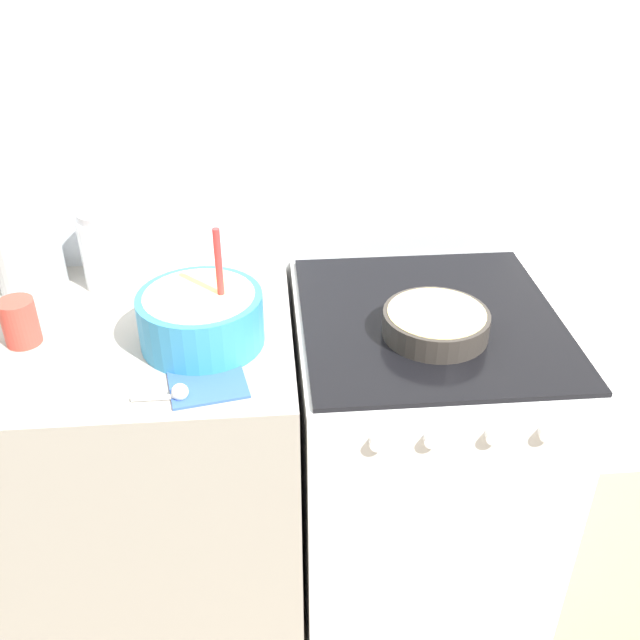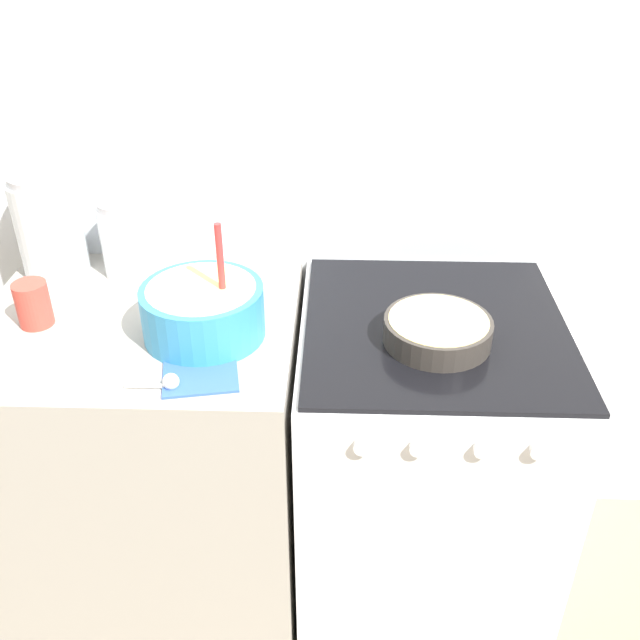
% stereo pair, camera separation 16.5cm
% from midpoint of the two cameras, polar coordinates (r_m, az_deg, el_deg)
% --- Properties ---
extents(wall_back, '(4.57, 0.05, 2.40)m').
position_cam_midpoint_polar(wall_back, '(1.96, 0.97, 12.31)').
color(wall_back, silver).
rests_on(wall_back, ground_plane).
extents(countertop_cabinet, '(0.79, 0.70, 0.93)m').
position_cam_midpoint_polar(countertop_cabinet, '(2.07, -10.57, -11.00)').
color(countertop_cabinet, '#9E998E').
rests_on(countertop_cabinet, ground_plane).
extents(stove, '(0.66, 0.71, 0.93)m').
position_cam_midpoint_polar(stove, '(2.05, 10.47, -11.48)').
color(stove, silver).
rests_on(stove, ground_plane).
extents(mixing_bowl, '(0.29, 0.29, 0.29)m').
position_cam_midpoint_polar(mixing_bowl, '(1.66, -6.57, 0.85)').
color(mixing_bowl, '#338CBF').
rests_on(mixing_bowl, countertop_cabinet).
extents(baking_pan, '(0.25, 0.25, 0.06)m').
position_cam_midpoint_polar(baking_pan, '(1.68, 12.19, -0.87)').
color(baking_pan, '#38332D').
rests_on(baking_pan, stove).
extents(storage_jar_left, '(0.17, 0.17, 0.28)m').
position_cam_midpoint_polar(storage_jar_left, '(2.02, -18.62, 6.68)').
color(storage_jar_left, silver).
rests_on(storage_jar_left, countertop_cabinet).
extents(storage_jar_middle, '(0.14, 0.14, 0.21)m').
position_cam_midpoint_polar(storage_jar_middle, '(1.97, -12.89, 5.98)').
color(storage_jar_middle, silver).
rests_on(storage_jar_middle, countertop_cabinet).
extents(tin_can, '(0.08, 0.08, 0.11)m').
position_cam_midpoint_polar(tin_can, '(1.81, -19.59, 1.14)').
color(tin_can, '#CC3F33').
rests_on(tin_can, countertop_cabinet).
extents(recipe_page, '(0.20, 0.23, 0.01)m').
position_cam_midpoint_polar(recipe_page, '(1.59, -6.64, -3.82)').
color(recipe_page, '#3359B2').
rests_on(recipe_page, countertop_cabinet).
extents(measuring_spoon, '(0.12, 0.04, 0.04)m').
position_cam_midpoint_polar(measuring_spoon, '(1.53, -9.27, -5.06)').
color(measuring_spoon, white).
rests_on(measuring_spoon, countertop_cabinet).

